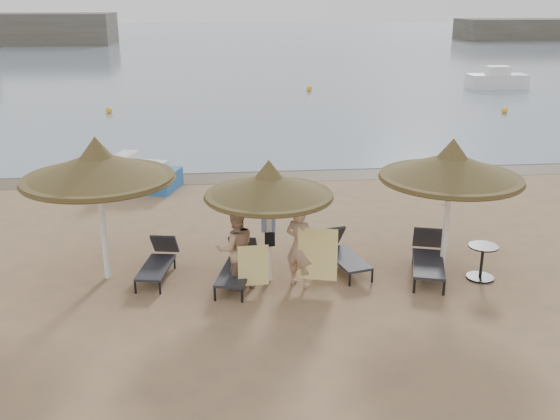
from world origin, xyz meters
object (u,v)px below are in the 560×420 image
(lounger_near_left, at_px, (238,265))
(palapa_right, at_px, (451,167))
(palapa_center, at_px, (269,186))
(person_right, at_px, (300,239))
(palapa_left, at_px, (97,167))
(pedal_boat, at_px, (139,176))
(side_table, at_px, (482,263))
(lounger_near_right, at_px, (342,252))
(person_left, at_px, (236,242))
(lounger_far_right, at_px, (428,256))
(lounger_far_left, at_px, (159,261))

(lounger_near_left, bearing_deg, palapa_right, 14.11)
(palapa_center, distance_m, person_right, 1.34)
(palapa_left, bearing_deg, pedal_boat, 90.56)
(pedal_boat, bearing_deg, lounger_near_left, -50.18)
(palapa_center, relative_size, pedal_boat, 0.99)
(pedal_boat, bearing_deg, side_table, -25.23)
(lounger_near_right, relative_size, pedal_boat, 0.69)
(palapa_center, xyz_separation_m, side_table, (4.75, -0.40, -1.84))
(lounger_near_left, distance_m, side_table, 5.46)
(palapa_right, distance_m, side_table, 2.29)
(palapa_left, bearing_deg, palapa_center, -7.79)
(side_table, bearing_deg, palapa_center, 175.19)
(lounger_near_left, distance_m, person_left, 0.72)
(lounger_near_right, bearing_deg, person_left, -176.68)
(palapa_right, height_order, lounger_far_right, palapa_right)
(person_left, bearing_deg, lounger_far_right, 170.86)
(palapa_left, distance_m, side_table, 8.72)
(palapa_left, xyz_separation_m, lounger_far_left, (1.15, 0.02, -2.23))
(lounger_far_right, bearing_deg, pedal_boat, 150.90)
(lounger_near_left, relative_size, person_left, 0.97)
(palapa_right, xyz_separation_m, pedal_boat, (-7.73, 7.47, -2.07))
(pedal_boat, bearing_deg, lounger_near_right, -34.13)
(lounger_far_left, bearing_deg, lounger_far_right, 5.43)
(lounger_near_right, height_order, side_table, lounger_near_right)
(lounger_near_right, distance_m, side_table, 3.15)
(palapa_left, distance_m, person_left, 3.37)
(palapa_center, height_order, pedal_boat, palapa_center)
(palapa_center, xyz_separation_m, person_left, (-0.74, -0.26, -1.17))
(palapa_right, distance_m, person_left, 5.00)
(lounger_near_right, relative_size, side_table, 2.45)
(lounger_far_right, relative_size, pedal_boat, 0.76)
(pedal_boat, bearing_deg, lounger_far_right, -27.72)
(palapa_center, distance_m, pedal_boat, 8.58)
(lounger_far_left, distance_m, lounger_far_right, 6.15)
(person_left, xyz_separation_m, pedal_boat, (-2.96, 7.80, -0.61))
(lounger_near_left, distance_m, pedal_boat, 8.08)
(palapa_center, height_order, lounger_far_right, palapa_center)
(palapa_center, relative_size, lounger_near_left, 1.39)
(side_table, xyz_separation_m, pedal_boat, (-8.45, 7.93, 0.06))
(lounger_near_left, bearing_deg, person_left, -85.61)
(lounger_far_left, distance_m, lounger_near_left, 1.85)
(palapa_right, distance_m, lounger_near_right, 3.16)
(side_table, bearing_deg, lounger_far_right, 159.74)
(person_left, height_order, person_right, person_right)
(pedal_boat, bearing_deg, person_right, -43.19)
(lounger_near_left, height_order, lounger_near_right, lounger_near_left)
(lounger_near_left, xyz_separation_m, person_right, (1.33, -0.37, 0.70))
(lounger_near_left, bearing_deg, lounger_far_left, 178.79)
(palapa_center, xyz_separation_m, lounger_far_left, (-2.48, 0.52, -1.86))
(palapa_center, xyz_separation_m, lounger_near_left, (-0.69, 0.04, -1.83))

